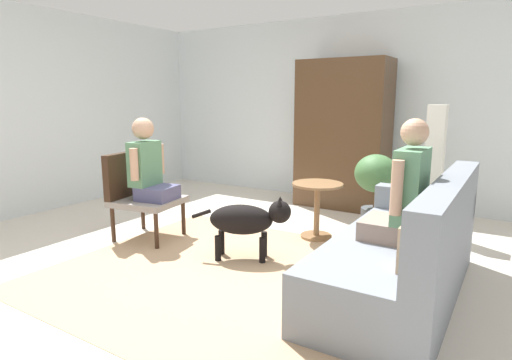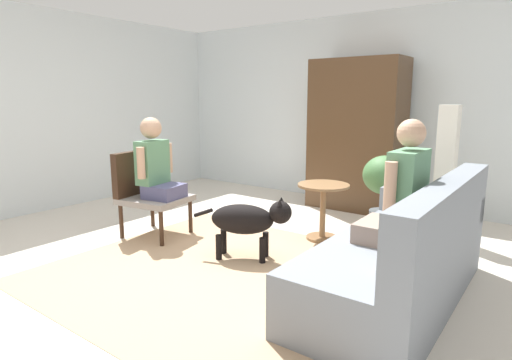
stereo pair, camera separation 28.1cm
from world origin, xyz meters
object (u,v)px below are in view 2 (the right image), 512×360
at_px(armchair, 146,188).
at_px(round_end_table, 323,204).
at_px(person_on_armchair, 156,164).
at_px(column_lamp, 445,174).
at_px(armoire_cabinet, 356,135).
at_px(potted_plant, 384,186).
at_px(dog, 248,219).
at_px(couch, 403,258).
at_px(person_on_couch, 401,195).

xyz_separation_m(armchair, round_end_table, (1.61, 0.96, -0.13)).
xyz_separation_m(person_on_armchair, column_lamp, (2.44, 1.72, -0.09)).
relative_size(armchair, armoire_cabinet, 0.46).
distance_m(potted_plant, armoire_cabinet, 1.30).
bearing_deg(round_end_table, dog, -107.75).
xyz_separation_m(round_end_table, dog, (-0.29, -0.89, -0.01)).
height_order(person_on_armchair, round_end_table, person_on_armchair).
relative_size(couch, potted_plant, 2.31).
relative_size(person_on_armchair, armoire_cabinet, 0.43).
xyz_separation_m(person_on_couch, column_lamp, (-0.09, 1.67, -0.10)).
bearing_deg(dog, armchair, -176.87).
xyz_separation_m(person_on_armchair, dog, (1.17, 0.05, -0.40)).
bearing_deg(person_on_couch, potted_plant, 114.06).
bearing_deg(armchair, person_on_armchair, 9.32).
distance_m(round_end_table, potted_plant, 0.67).
xyz_separation_m(person_on_armchair, round_end_table, (1.46, 0.94, -0.40)).
height_order(couch, person_on_armchair, person_on_armchair).
bearing_deg(armoire_cabinet, couch, -58.75).
bearing_deg(dog, person_on_armchair, -177.67).
bearing_deg(couch, potted_plant, 115.82).
relative_size(dog, potted_plant, 0.97).
bearing_deg(potted_plant, person_on_couch, -65.94).
bearing_deg(column_lamp, round_end_table, -141.45).
relative_size(couch, dog, 2.40).
height_order(dog, potted_plant, potted_plant).
height_order(person_on_armchair, column_lamp, column_lamp).
bearing_deg(armoire_cabinet, potted_plant, -52.28).
height_order(armchair, column_lamp, column_lamp).
bearing_deg(dog, couch, 1.02).
bearing_deg(armchair, person_on_couch, 1.51).
height_order(dog, column_lamp, column_lamp).
bearing_deg(person_on_armchair, potted_plant, 35.76).
bearing_deg(armchair, potted_plant, 34.23).
height_order(potted_plant, armoire_cabinet, armoire_cabinet).
distance_m(couch, person_on_couch, 0.47).
bearing_deg(couch, round_end_table, 141.88).
bearing_deg(couch, column_lamp, 94.40).
xyz_separation_m(couch, round_end_table, (-1.10, 0.87, 0.06)).
height_order(person_on_couch, column_lamp, column_lamp).
relative_size(armchair, person_on_armchair, 1.08).
xyz_separation_m(couch, person_on_couch, (-0.04, -0.03, 0.46)).
xyz_separation_m(couch, potted_plant, (-0.64, 1.31, 0.24)).
distance_m(round_end_table, column_lamp, 1.29).
distance_m(couch, armchair, 2.72).
relative_size(dog, column_lamp, 0.61).
bearing_deg(armchair, round_end_table, 30.92).
bearing_deg(person_on_armchair, armoire_cabinet, 63.51).
bearing_deg(round_end_table, person_on_couch, -39.93).
distance_m(couch, armoire_cabinet, 2.75).
relative_size(round_end_table, dog, 0.70).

